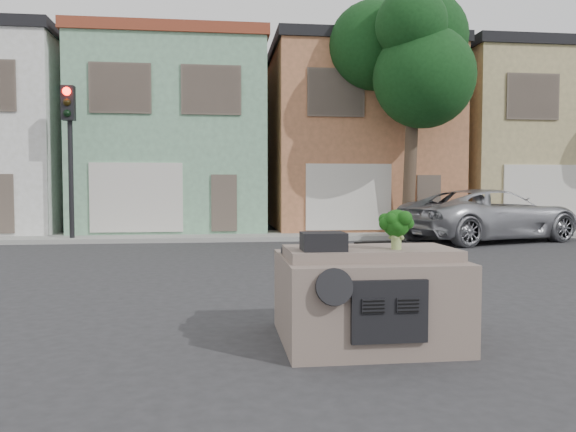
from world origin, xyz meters
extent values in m
plane|color=#303033|center=(0.00, 0.00, 0.00)|extent=(120.00, 120.00, 0.00)
cube|color=gray|center=(0.00, 10.50, 0.07)|extent=(40.00, 3.00, 0.15)
cube|color=#7AAC89|center=(-3.50, 14.50, 3.77)|extent=(7.20, 8.20, 7.55)
cube|color=#B2704A|center=(4.00, 14.50, 3.77)|extent=(7.20, 8.20, 7.55)
cube|color=tan|center=(11.50, 14.50, 3.77)|extent=(7.20, 8.20, 7.55)
imported|color=#A9A9B1|center=(7.31, 8.36, 0.00)|extent=(6.84, 4.66, 1.74)
cube|color=black|center=(-6.50, 9.50, 2.55)|extent=(0.40, 0.40, 5.10)
cube|color=#113714|center=(5.00, 9.80, 4.25)|extent=(4.40, 4.00, 8.50)
cube|color=#75645A|center=(0.00, -3.00, 0.56)|extent=(2.00, 1.80, 1.12)
cube|color=black|center=(-0.58, -3.35, 1.22)|extent=(0.48, 0.38, 0.20)
cube|color=black|center=(0.28, -2.62, 1.13)|extent=(0.69, 0.15, 0.02)
cube|color=#103B0D|center=(0.26, -3.34, 1.35)|extent=(0.43, 0.43, 0.46)
camera|label=1|loc=(-1.72, -9.41, 1.82)|focal=35.00mm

